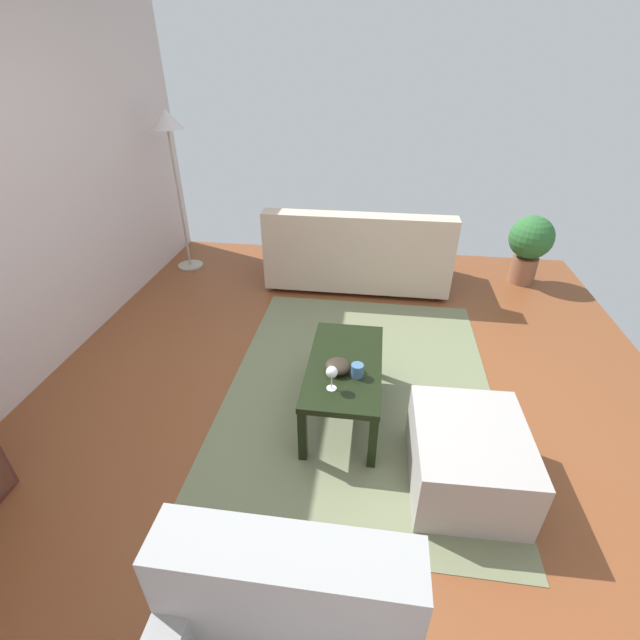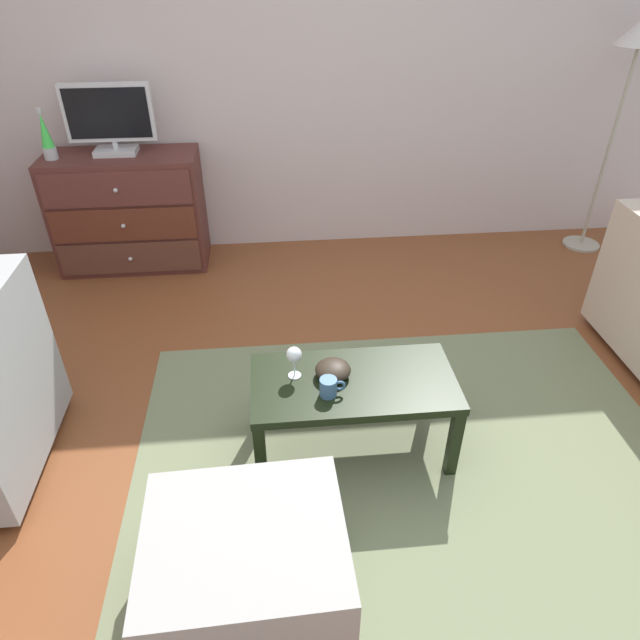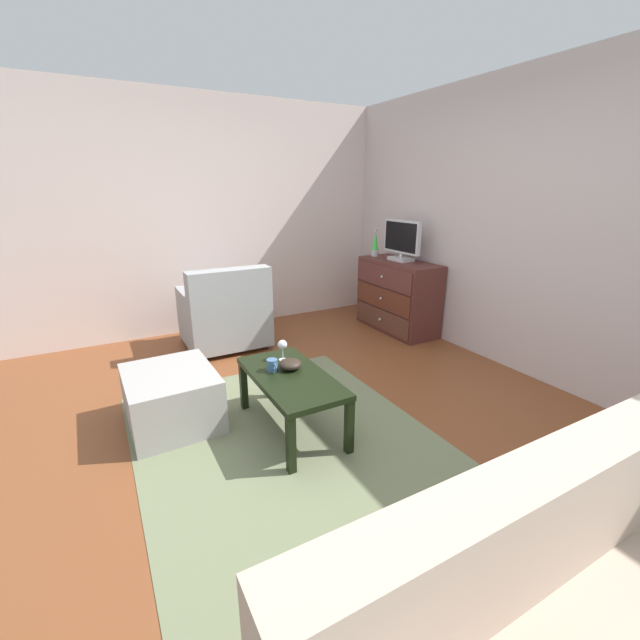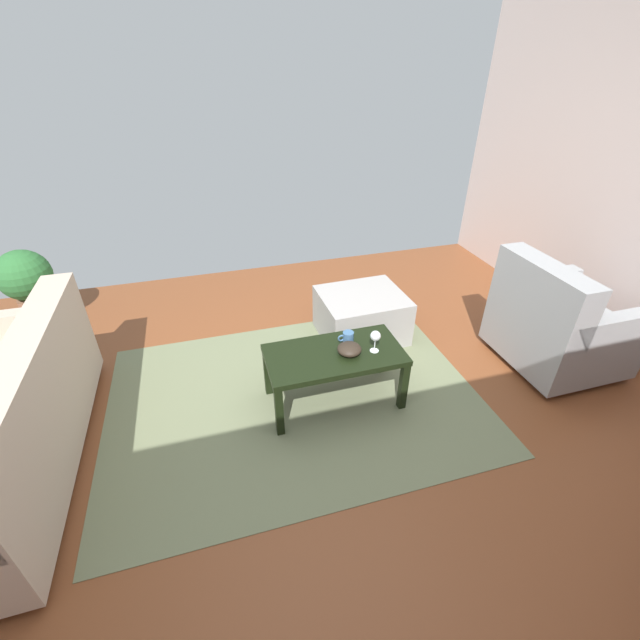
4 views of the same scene
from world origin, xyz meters
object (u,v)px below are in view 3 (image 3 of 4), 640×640
object	(u,v)px
coffee_table	(291,382)
ottoman	(172,398)
wine_glass	(282,345)
mug	(272,365)
tv	(402,240)
bowl_decorative	(290,364)
lava_lamp	(375,244)
armchair	(225,315)
dresser	(397,296)

from	to	relation	value
coffee_table	ottoman	xyz separation A→B (m)	(-0.48, -0.73, -0.16)
wine_glass	mug	size ratio (longest dim) A/B	1.38
tv	bowl_decorative	xyz separation A→B (m)	(1.27, -2.00, -0.61)
lava_lamp	mug	distance (m)	2.69
ottoman	armchair	bearing A→B (deg)	148.77
coffee_table	bowl_decorative	size ratio (longest dim) A/B	5.72
lava_lamp	armchair	world-z (taller)	lava_lamp
armchair	ottoman	world-z (taller)	armchair
dresser	armchair	size ratio (longest dim) A/B	1.18
tv	mug	world-z (taller)	tv
lava_lamp	mug	bearing A→B (deg)	-51.26
mug	armchair	bearing A→B (deg)	175.15
tv	bowl_decorative	distance (m)	2.45
mug	bowl_decorative	bearing A→B (deg)	75.37
coffee_table	bowl_decorative	bearing A→B (deg)	157.85
dresser	armchair	xyz separation A→B (m)	(-0.42, -1.96, -0.06)
tv	coffee_table	bearing A→B (deg)	-56.31
bowl_decorative	mug	bearing A→B (deg)	-104.63
wine_glass	armchair	distance (m)	1.52
wine_glass	mug	distance (m)	0.21
mug	ottoman	distance (m)	0.78
mug	armchair	xyz separation A→B (m)	(-1.65, 0.14, -0.11)
bowl_decorative	ottoman	world-z (taller)	bowl_decorative
lava_lamp	ottoman	bearing A→B (deg)	-64.46
lava_lamp	coffee_table	bearing A→B (deg)	-48.06
armchair	ottoman	xyz separation A→B (m)	(1.29, -0.78, -0.15)
armchair	bowl_decorative	bearing A→B (deg)	-0.63
tv	ottoman	distance (m)	3.03
wine_glass	mug	bearing A→B (deg)	-45.10
coffee_table	armchair	bearing A→B (deg)	178.22
tv	lava_lamp	world-z (taller)	tv
tv	armchair	bearing A→B (deg)	-101.71
coffee_table	tv	bearing A→B (deg)	123.69
lava_lamp	coffee_table	xyz separation A→B (m)	(1.77, -1.97, -0.62)
mug	bowl_decorative	world-z (taller)	mug
dresser	mug	distance (m)	2.43
tv	ottoman	world-z (taller)	tv
lava_lamp	ottoman	world-z (taller)	lava_lamp
tv	coffee_table	size ratio (longest dim) A/B	0.63
dresser	bowl_decorative	world-z (taller)	dresser
lava_lamp	bowl_decorative	distance (m)	2.62
armchair	ottoman	size ratio (longest dim) A/B	1.27
coffee_table	wine_glass	size ratio (longest dim) A/B	5.89
ottoman	coffee_table	bearing A→B (deg)	56.32
wine_glass	bowl_decorative	size ratio (longest dim) A/B	0.97
lava_lamp	ottoman	size ratio (longest dim) A/B	0.47
lava_lamp	wine_glass	distance (m)	2.48
dresser	ottoman	size ratio (longest dim) A/B	1.50
lava_lamp	bowl_decorative	xyz separation A→B (m)	(1.68, -1.94, -0.52)
armchair	lava_lamp	bearing A→B (deg)	90.04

